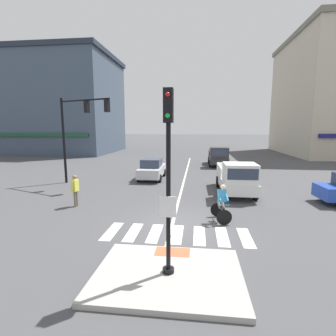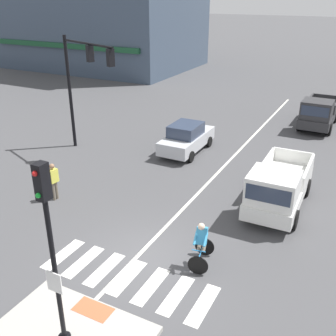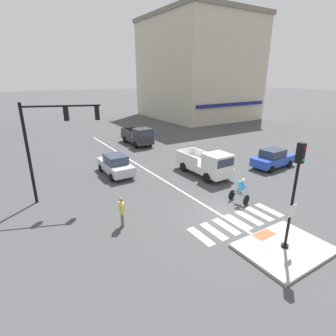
# 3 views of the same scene
# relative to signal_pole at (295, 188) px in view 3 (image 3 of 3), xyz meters

# --- Properties ---
(ground_plane) EXTENTS (300.00, 300.00, 0.00)m
(ground_plane) POSITION_rel_signal_pole_xyz_m (0.00, 3.95, -3.09)
(ground_plane) COLOR #474749
(traffic_island) EXTENTS (4.03, 3.03, 0.15)m
(traffic_island) POSITION_rel_signal_pole_xyz_m (0.00, 0.01, -3.01)
(traffic_island) COLOR #A3A099
(traffic_island) RESTS_ON ground
(tactile_pad_front) EXTENTS (1.10, 0.60, 0.01)m
(tactile_pad_front) POSITION_rel_signal_pole_xyz_m (0.00, 1.17, -2.93)
(tactile_pad_front) COLOR #DB5B38
(tactile_pad_front) RESTS_ON traffic_island
(signal_pole) EXTENTS (0.44, 0.38, 4.88)m
(signal_pole) POSITION_rel_signal_pole_xyz_m (0.00, 0.00, 0.00)
(signal_pole) COLOR black
(signal_pole) RESTS_ON traffic_island
(crosswalk_stripe_a) EXTENTS (0.44, 1.80, 0.01)m
(crosswalk_stripe_a) POSITION_rel_signal_pole_xyz_m (-2.59, 2.89, -3.08)
(crosswalk_stripe_a) COLOR silver
(crosswalk_stripe_a) RESTS_ON ground
(crosswalk_stripe_b) EXTENTS (0.44, 1.80, 0.01)m
(crosswalk_stripe_b) POSITION_rel_signal_pole_xyz_m (-1.73, 2.89, -3.08)
(crosswalk_stripe_b) COLOR silver
(crosswalk_stripe_b) RESTS_ON ground
(crosswalk_stripe_c) EXTENTS (0.44, 1.80, 0.01)m
(crosswalk_stripe_c) POSITION_rel_signal_pole_xyz_m (-0.86, 2.89, -3.08)
(crosswalk_stripe_c) COLOR silver
(crosswalk_stripe_c) RESTS_ON ground
(crosswalk_stripe_d) EXTENTS (0.44, 1.80, 0.01)m
(crosswalk_stripe_d) POSITION_rel_signal_pole_xyz_m (0.00, 2.89, -3.08)
(crosswalk_stripe_d) COLOR silver
(crosswalk_stripe_d) RESTS_ON ground
(crosswalk_stripe_e) EXTENTS (0.44, 1.80, 0.01)m
(crosswalk_stripe_e) POSITION_rel_signal_pole_xyz_m (0.86, 2.89, -3.08)
(crosswalk_stripe_e) COLOR silver
(crosswalk_stripe_e) RESTS_ON ground
(crosswalk_stripe_f) EXTENTS (0.44, 1.80, 0.01)m
(crosswalk_stripe_f) POSITION_rel_signal_pole_xyz_m (1.73, 2.89, -3.08)
(crosswalk_stripe_f) COLOR silver
(crosswalk_stripe_f) RESTS_ON ground
(crosswalk_stripe_g) EXTENTS (0.44, 1.80, 0.01)m
(crosswalk_stripe_g) POSITION_rel_signal_pole_xyz_m (2.59, 2.89, -3.08)
(crosswalk_stripe_g) COLOR silver
(crosswalk_stripe_g) RESTS_ON ground
(lane_centre_line) EXTENTS (0.14, 28.00, 0.01)m
(lane_centre_line) POSITION_rel_signal_pole_xyz_m (-0.28, 13.95, -3.08)
(lane_centre_line) COLOR silver
(lane_centre_line) RESTS_ON ground
(traffic_light_mast) EXTENTS (4.20, 1.73, 6.17)m
(traffic_light_mast) POSITION_rel_signal_pole_xyz_m (-7.69, 10.83, 1.19)
(traffic_light_mast) COLOR black
(traffic_light_mast) RESTS_ON ground
(building_corner_left) EXTENTS (16.63, 19.23, 17.61)m
(building_corner_left) POSITION_rel_signal_pole_xyz_m (22.45, 35.86, 5.74)
(building_corner_left) COLOR beige
(building_corner_left) RESTS_ON ground
(car_silver_westbound_far) EXTENTS (1.85, 4.10, 1.64)m
(car_silver_westbound_far) POSITION_rel_signal_pole_xyz_m (-2.87, 13.47, -2.28)
(car_silver_westbound_far) COLOR silver
(car_silver_westbound_far) RESTS_ON ground
(car_blue_cross_right) EXTENTS (4.18, 2.00, 1.64)m
(car_blue_cross_right) POSITION_rel_signal_pole_xyz_m (9.29, 7.90, -2.28)
(car_blue_cross_right) COLOR #2347B7
(car_blue_cross_right) RESTS_ON ground
(pickup_truck_white_eastbound_mid) EXTENTS (2.12, 5.13, 2.08)m
(pickup_truck_white_eastbound_mid) POSITION_rel_signal_pole_xyz_m (3.13, 9.29, -2.11)
(pickup_truck_white_eastbound_mid) COLOR white
(pickup_truck_white_eastbound_mid) RESTS_ON ground
(pickup_truck_charcoal_eastbound_distant) EXTENTS (2.09, 5.11, 2.08)m
(pickup_truck_charcoal_eastbound_distant) POSITION_rel_signal_pole_xyz_m (2.95, 21.23, -2.11)
(pickup_truck_charcoal_eastbound_distant) COLOR #2D2D30
(pickup_truck_charcoal_eastbound_distant) RESTS_ON ground
(cyclist) EXTENTS (0.85, 1.20, 1.68)m
(cyclist) POSITION_rel_signal_pole_xyz_m (1.82, 4.53, -2.22)
(cyclist) COLOR black
(cyclist) RESTS_ON ground
(pedestrian_at_curb_left) EXTENTS (0.27, 0.55, 1.67)m
(pedestrian_at_curb_left) POSITION_rel_signal_pole_xyz_m (-5.52, 5.81, -2.10)
(pedestrian_at_curb_left) COLOR #6B6051
(pedestrian_at_curb_left) RESTS_ON ground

